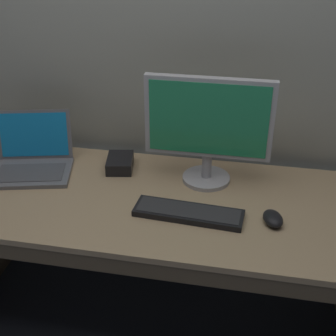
{
  "coord_description": "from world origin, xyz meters",
  "views": [
    {
      "loc": [
        0.38,
        -1.49,
        1.72
      ],
      "look_at": [
        0.09,
        0.0,
        0.87
      ],
      "focal_mm": 49.37,
      "sensor_mm": 36.0,
      "label": 1
    }
  ],
  "objects_px": {
    "laptop_space_gray": "(32,163)",
    "computer_mouse": "(273,218)",
    "external_drive_box": "(120,163)",
    "wired_keyboard": "(188,213)",
    "external_monitor": "(208,126)"
  },
  "relations": [
    {
      "from": "wired_keyboard",
      "to": "external_drive_box",
      "type": "height_order",
      "value": "external_drive_box"
    },
    {
      "from": "computer_mouse",
      "to": "external_monitor",
      "type": "bearing_deg",
      "value": 121.41
    },
    {
      "from": "computer_mouse",
      "to": "external_drive_box",
      "type": "distance_m",
      "value": 0.72
    },
    {
      "from": "wired_keyboard",
      "to": "external_drive_box",
      "type": "bearing_deg",
      "value": 139.42
    },
    {
      "from": "external_monitor",
      "to": "wired_keyboard",
      "type": "distance_m",
      "value": 0.35
    },
    {
      "from": "computer_mouse",
      "to": "external_drive_box",
      "type": "height_order",
      "value": "external_drive_box"
    },
    {
      "from": "external_monitor",
      "to": "external_drive_box",
      "type": "distance_m",
      "value": 0.45
    },
    {
      "from": "laptop_space_gray",
      "to": "external_drive_box",
      "type": "distance_m",
      "value": 0.38
    },
    {
      "from": "laptop_space_gray",
      "to": "computer_mouse",
      "type": "distance_m",
      "value": 1.04
    },
    {
      "from": "laptop_space_gray",
      "to": "computer_mouse",
      "type": "relative_size",
      "value": 3.71
    },
    {
      "from": "wired_keyboard",
      "to": "laptop_space_gray",
      "type": "bearing_deg",
      "value": 164.19
    },
    {
      "from": "laptop_space_gray",
      "to": "wired_keyboard",
      "type": "bearing_deg",
      "value": -15.81
    },
    {
      "from": "wired_keyboard",
      "to": "external_drive_box",
      "type": "relative_size",
      "value": 2.65
    },
    {
      "from": "external_monitor",
      "to": "laptop_space_gray",
      "type": "bearing_deg",
      "value": -176.02
    },
    {
      "from": "external_monitor",
      "to": "computer_mouse",
      "type": "bearing_deg",
      "value": -41.65
    }
  ]
}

